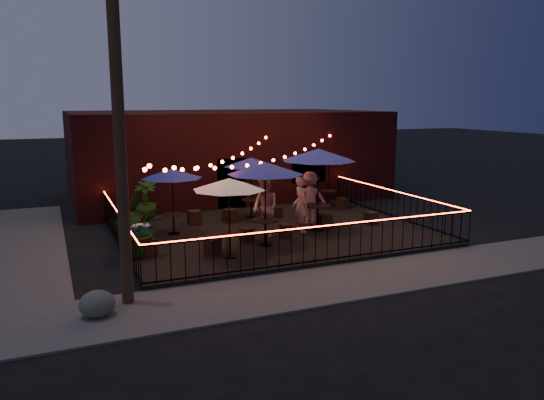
{
  "coord_description": "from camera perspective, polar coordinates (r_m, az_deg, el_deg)",
  "views": [
    {
      "loc": [
        -6.84,
        -14.23,
        4.52
      ],
      "look_at": [
        0.28,
        2.5,
        1.08
      ],
      "focal_mm": 35.0,
      "sensor_mm": 36.0,
      "label": 1
    }
  ],
  "objects": [
    {
      "name": "bistro_chair_1",
      "position": [
        15.41,
        -6.41,
        -4.95
      ],
      "size": [
        0.5,
        0.5,
        0.45
      ],
      "primitive_type": "cube",
      "rotation": [
        0.0,
        0.0,
        3.56
      ],
      "color": "black",
      "rests_on": "patio"
    },
    {
      "name": "bistro_chair_11",
      "position": [
        21.87,
        7.55,
        -0.33
      ],
      "size": [
        0.46,
        0.46,
        0.44
      ],
      "primitive_type": "cube",
      "rotation": [
        0.0,
        0.0,
        3.43
      ],
      "color": "black",
      "rests_on": "patio"
    },
    {
      "name": "potted_shrub_a",
      "position": [
        15.45,
        -14.09,
        -3.27
      ],
      "size": [
        1.38,
        1.22,
        1.45
      ],
      "primitive_type": "imported",
      "rotation": [
        0.0,
        0.0,
        -0.07
      ],
      "color": "#0D360C",
      "rests_on": "patio"
    },
    {
      "name": "bistro_chair_6",
      "position": [
        19.25,
        -4.56,
        -1.7
      ],
      "size": [
        0.53,
        0.53,
        0.49
      ],
      "primitive_type": "cube",
      "rotation": [
        0.0,
        0.0,
        0.35
      ],
      "color": "black",
      "rests_on": "patio"
    },
    {
      "name": "cafe_table_0",
      "position": [
        14.66,
        -4.66,
        1.59
      ],
      "size": [
        2.48,
        2.48,
        2.25
      ],
      "rotation": [
        0.0,
        0.0,
        0.25
      ],
      "color": "black",
      "rests_on": "patio"
    },
    {
      "name": "patron_a",
      "position": [
        17.75,
        3.16,
        -0.44
      ],
      "size": [
        0.51,
        0.72,
        1.88
      ],
      "primitive_type": "imported",
      "rotation": [
        0.0,
        0.0,
        1.49
      ],
      "color": "tan",
      "rests_on": "patio"
    },
    {
      "name": "bistro_chair_2",
      "position": [
        18.77,
        -14.31,
        -2.38
      ],
      "size": [
        0.47,
        0.47,
        0.45
      ],
      "primitive_type": "cube",
      "rotation": [
        0.0,
        0.0,
        -0.28
      ],
      "color": "black",
      "rests_on": "patio"
    },
    {
      "name": "utility_pole",
      "position": [
        11.73,
        -16.14,
        7.76
      ],
      "size": [
        0.26,
        0.26,
        8.0
      ],
      "primitive_type": "cylinder",
      "color": "#392417",
      "rests_on": "ground"
    },
    {
      "name": "cafe_table_5",
      "position": [
        21.93,
        6.12,
        4.44
      ],
      "size": [
        2.45,
        2.45,
        2.19
      ],
      "rotation": [
        0.0,
        0.0,
        -0.28
      ],
      "color": "black",
      "rests_on": "patio"
    },
    {
      "name": "cafe_table_4",
      "position": [
        17.78,
        5.04,
        4.75
      ],
      "size": [
        2.73,
        2.73,
        2.78
      ],
      "rotation": [
        0.0,
        0.0,
        0.09
      ],
      "color": "black",
      "rests_on": "patio"
    },
    {
      "name": "cooler",
      "position": [
        16.19,
        -14.07,
        -3.88
      ],
      "size": [
        0.59,
        0.44,
        0.75
      ],
      "rotation": [
        0.0,
        0.0,
        0.06
      ],
      "color": "blue",
      "rests_on": "patio"
    },
    {
      "name": "potted_shrub_b",
      "position": [
        18.21,
        -14.76,
        -1.15
      ],
      "size": [
        0.91,
        0.78,
        1.48
      ],
      "primitive_type": "imported",
      "rotation": [
        0.0,
        0.0,
        0.16
      ],
      "color": "#193510",
      "rests_on": "patio"
    },
    {
      "name": "cafe_table_1",
      "position": [
        17.54,
        -10.72,
        2.72
      ],
      "size": [
        2.17,
        2.17,
        2.18
      ],
      "rotation": [
        0.0,
        0.0,
        -0.1
      ],
      "color": "black",
      "rests_on": "patio"
    },
    {
      "name": "patron_b",
      "position": [
        17.05,
        -0.74,
        -0.81
      ],
      "size": [
        0.96,
        1.11,
        1.93
      ],
      "primitive_type": "imported",
      "rotation": [
        0.0,
        0.0,
        -1.29
      ],
      "color": "#D9A38D",
      "rests_on": "patio"
    },
    {
      "name": "bistro_chair_5",
      "position": [
        17.23,
        1.47,
        -3.29
      ],
      "size": [
        0.41,
        0.41,
        0.41
      ],
      "primitive_type": "cube",
      "rotation": [
        0.0,
        0.0,
        2.93
      ],
      "color": "black",
      "rests_on": "patio"
    },
    {
      "name": "fence_left",
      "position": [
        16.78,
        -16.17,
        -3.0
      ],
      "size": [
        0.04,
        8.0,
        1.04
      ],
      "rotation": [
        0.0,
        0.0,
        1.57
      ],
      "color": "black",
      "rests_on": "patio"
    },
    {
      "name": "patio",
      "position": [
        18.16,
        -0.21,
        -3.45
      ],
      "size": [
        10.0,
        8.0,
        0.15
      ],
      "primitive_type": "cube",
      "color": "black",
      "rests_on": "ground"
    },
    {
      "name": "fence_right",
      "position": [
        20.46,
        12.81,
        -0.42
      ],
      "size": [
        0.04,
        8.0,
        1.04
      ],
      "rotation": [
        0.0,
        0.0,
        1.57
      ],
      "color": "black",
      "rests_on": "patio"
    },
    {
      "name": "sidewalk",
      "position": [
        13.69,
        8.46,
        -8.57
      ],
      "size": [
        18.0,
        2.5,
        0.05
      ],
      "primitive_type": "cube",
      "color": "#494644",
      "rests_on": "ground"
    },
    {
      "name": "bistro_chair_8",
      "position": [
        18.36,
        5.65,
        -2.33
      ],
      "size": [
        0.42,
        0.42,
        0.49
      ],
      "primitive_type": "cube",
      "rotation": [
        0.0,
        0.0,
        -0.02
      ],
      "color": "black",
      "rests_on": "patio"
    },
    {
      "name": "festoon_lights",
      "position": [
        17.08,
        -2.95,
        3.97
      ],
      "size": [
        10.02,
        8.72,
        1.32
      ],
      "color": "red",
      "rests_on": "ground"
    },
    {
      "name": "brick_building",
      "position": [
        25.58,
        -5.13,
        5.01
      ],
      "size": [
        14.0,
        8.0,
        4.0
      ],
      "color": "#3A0F11",
      "rests_on": "ground"
    },
    {
      "name": "boulder",
      "position": [
        11.87,
        -18.29,
        -10.57
      ],
      "size": [
        1.0,
        0.93,
        0.64
      ],
      "primitive_type": "ellipsoid",
      "rotation": [
        0.0,
        0.0,
        0.34
      ],
      "color": "#3F403B",
      "rests_on": "ground"
    },
    {
      "name": "fence_front",
      "position": [
        14.53,
        5.95,
        -4.73
      ],
      "size": [
        10.0,
        0.04,
        1.04
      ],
      "color": "black",
      "rests_on": "patio"
    },
    {
      "name": "bistro_chair_4",
      "position": [
        16.68,
        -2.73,
        -3.75
      ],
      "size": [
        0.44,
        0.44,
        0.41
      ],
      "primitive_type": "cube",
      "rotation": [
        0.0,
        0.0,
        0.32
      ],
      "color": "black",
      "rests_on": "patio"
    },
    {
      "name": "cafe_table_2",
      "position": [
        15.83,
        -0.74,
        3.31
      ],
      "size": [
        3.05,
        3.05,
        2.55
      ],
      "rotation": [
        0.0,
        0.0,
        -0.41
      ],
      "color": "black",
      "rests_on": "patio"
    },
    {
      "name": "bistro_chair_9",
      "position": [
        19.23,
        10.61,
        -1.94
      ],
      "size": [
        0.42,
        0.42,
        0.44
      ],
      "primitive_type": "cube",
      "rotation": [
        0.0,
        0.0,
        3.3
      ],
      "color": "black",
      "rests_on": "patio"
    },
    {
      "name": "cafe_table_3",
      "position": [
        19.69,
        -2.27,
        4.0
      ],
      "size": [
        2.44,
        2.44,
        2.27
      ],
      "rotation": [
        0.0,
        0.0,
        -0.21
      ],
      "color": "black",
      "rests_on": "patio"
    },
    {
      "name": "bistro_chair_0",
      "position": [
        15.49,
        -13.24,
        -4.99
      ],
      "size": [
        0.55,
        0.55,
        0.5
      ],
      "primitive_type": "cube",
      "rotation": [
        0.0,
        0.0,
        0.36
      ],
      "color": "black",
      "rests_on": "patio"
    },
    {
      "name": "patron_c",
      "position": [
        18.89,
        4.08,
        0.23
      ],
      "size": [
        1.35,
        0.98,
        1.88
      ],
      "primitive_type": "imported",
      "rotation": [
        0.0,
        0.0,
        2.89
      ],
      "color": "tan",
      "rests_on": "patio"
    },
    {
      "name": "bistro_chair_7",
      "position": [
        20.02,
        0.53,
        -1.32
      ],
      "size": [
        0.4,
        0.4,
        0.4
      ],
      "primitive_type": "cube",
      "rotation": [
        0.0,
        0.0,
        3.35
      ],
      "color": "black",
      "rests_on": "patio"
    },
    {
      "name": "potted_shrub_c",
      "position": [
        20.09,
        -13.47,
        -0.04
      ],
      "size": [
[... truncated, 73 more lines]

